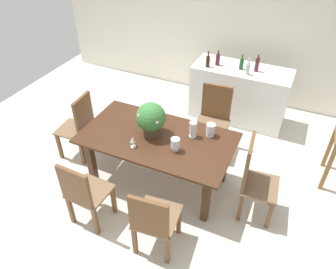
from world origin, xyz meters
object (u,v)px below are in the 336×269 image
chair_near_right (153,220)px  wine_glass (133,140)px  kitchen_counter (239,94)px  wine_bottle_tall (218,59)px  wine_bottle_green (208,61)px  wine_bottle_clear (242,64)px  chair_head_end (80,125)px  crystal_vase_left (175,144)px  crystal_vase_center_near (211,129)px  wine_bottle_amber (248,68)px  crystal_vase_right (193,128)px  wine_bottle_dark (257,64)px  chair_foot_end (253,176)px  chair_near_left (83,193)px  flower_centerpiece (151,118)px  chair_far_right (214,116)px  dining_table (157,144)px

chair_near_right → wine_glass: bearing=-54.6°
kitchen_counter → wine_bottle_tall: bearing=-174.5°
wine_bottle_green → wine_bottle_clear: (0.50, 0.14, -0.00)m
chair_head_end → crystal_vase_left: (1.52, -0.15, 0.29)m
chair_head_end → crystal_vase_center_near: (1.79, 0.29, 0.29)m
chair_near_right → wine_bottle_amber: wine_bottle_amber is taller
crystal_vase_center_near → wine_bottle_amber: (0.08, 1.45, 0.18)m
crystal_vase_right → wine_bottle_dark: 1.77m
crystal_vase_right → wine_bottle_green: (-0.36, 1.55, 0.16)m
chair_foot_end → kitchen_counter: bearing=13.4°
chair_near_left → chair_head_end: chair_head_end is taller
flower_centerpiece → wine_bottle_dark: wine_bottle_dark is taller
crystal_vase_left → crystal_vase_center_near: bearing=57.7°
chair_near_left → wine_bottle_green: wine_bottle_green is taller
crystal_vase_center_near → wine_glass: bearing=-142.3°
chair_far_right → wine_bottle_green: 0.96m
chair_far_right → wine_bottle_tall: (-0.26, 0.87, 0.47)m
chair_foot_end → wine_glass: (-1.39, -0.28, 0.27)m
dining_table → wine_bottle_dark: bearing=68.1°
dining_table → wine_bottle_dark: (0.77, 1.91, 0.41)m
chair_near_right → crystal_vase_right: 1.23m
crystal_vase_right → wine_glass: size_ratio=1.40×
wine_bottle_tall → chair_far_right: bearing=-73.3°
wine_bottle_green → wine_bottle_amber: bearing=0.4°
chair_near_left → wine_glass: chair_near_left is taller
chair_near_right → flower_centerpiece: size_ratio=2.13×
crystal_vase_right → wine_bottle_tall: bearing=98.0°
chair_near_right → wine_bottle_dark: size_ratio=3.47×
crystal_vase_left → wine_bottle_green: size_ratio=0.66×
crystal_vase_left → crystal_vase_right: size_ratio=0.82×
dining_table → kitchen_counter: size_ratio=1.23×
chair_near_left → crystal_vase_right: crystal_vase_right is taller
wine_bottle_tall → kitchen_counter: bearing=5.5°
crystal_vase_right → kitchen_counter: (0.17, 1.72, -0.40)m
chair_far_right → wine_bottle_green: (-0.38, 0.74, 0.47)m
dining_table → chair_near_right: (0.44, -0.99, -0.11)m
chair_near_right → wine_bottle_amber: size_ratio=3.51×
chair_far_right → chair_near_right: bearing=-93.2°
dining_table → chair_foot_end: bearing=-0.4°
chair_near_left → chair_near_right: bearing=-177.8°
dining_table → chair_far_right: chair_far_right is taller
chair_far_right → crystal_vase_right: chair_far_right is taller
chair_foot_end → chair_far_right: bearing=33.0°
kitchen_counter → crystal_vase_left: bearing=-97.3°
dining_table → chair_far_right: bearing=67.3°
dining_table → wine_bottle_amber: size_ratio=7.15×
flower_centerpiece → wine_bottle_clear: (0.63, 1.86, 0.04)m
kitchen_counter → crystal_vase_center_near: bearing=-89.4°
flower_centerpiece → kitchen_counter: bearing=70.8°
crystal_vase_right → wine_bottle_clear: 1.70m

